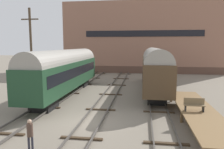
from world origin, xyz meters
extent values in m
plane|color=slate|center=(0.00, 0.00, 0.00)|extent=(200.00, 200.00, 0.00)
cube|color=#4C4742|center=(-5.71, 0.00, 0.18)|extent=(0.08, 60.00, 0.16)
cube|color=#4C4742|center=(-4.27, 0.00, 0.18)|extent=(0.08, 60.00, 0.16)
cube|color=#3D2D1E|center=(-4.99, -3.00, 0.05)|extent=(2.60, 0.24, 0.10)
cube|color=#3D2D1E|center=(-4.99, 3.00, 0.05)|extent=(2.60, 0.24, 0.10)
cube|color=#3D2D1E|center=(-4.99, 9.00, 0.05)|extent=(2.60, 0.24, 0.10)
cube|color=#3D2D1E|center=(-4.99, 15.00, 0.05)|extent=(2.60, 0.24, 0.10)
cube|color=#3D2D1E|center=(-4.99, 21.00, 0.05)|extent=(2.60, 0.24, 0.10)
cube|color=#3D2D1E|center=(-4.99, 27.00, 0.05)|extent=(2.60, 0.24, 0.10)
cube|color=#4C4742|center=(-0.72, 0.00, 0.18)|extent=(0.08, 60.00, 0.16)
cube|color=#4C4742|center=(0.72, 0.00, 0.18)|extent=(0.08, 60.00, 0.16)
cube|color=#3D2D1E|center=(0.00, -3.00, 0.05)|extent=(2.60, 0.24, 0.10)
cube|color=#3D2D1E|center=(0.00, 3.00, 0.05)|extent=(2.60, 0.24, 0.10)
cube|color=#3D2D1E|center=(0.00, 9.00, 0.05)|extent=(2.60, 0.24, 0.10)
cube|color=#3D2D1E|center=(0.00, 15.00, 0.05)|extent=(2.60, 0.24, 0.10)
cube|color=#3D2D1E|center=(0.00, 21.00, 0.05)|extent=(2.60, 0.24, 0.10)
cube|color=#3D2D1E|center=(0.00, 27.00, 0.05)|extent=(2.60, 0.24, 0.10)
cube|color=#4C4742|center=(4.27, 0.00, 0.18)|extent=(0.08, 60.00, 0.16)
cube|color=#4C4742|center=(5.71, 0.00, 0.18)|extent=(0.08, 60.00, 0.16)
cube|color=#3D2D1E|center=(4.99, -3.00, 0.05)|extent=(2.60, 0.24, 0.10)
cube|color=#3D2D1E|center=(4.99, 3.00, 0.05)|extent=(2.60, 0.24, 0.10)
cube|color=#3D2D1E|center=(4.99, 9.00, 0.05)|extent=(2.60, 0.24, 0.10)
cube|color=#3D2D1E|center=(4.99, 15.00, 0.05)|extent=(2.60, 0.24, 0.10)
cube|color=#3D2D1E|center=(4.99, 21.00, 0.05)|extent=(2.60, 0.24, 0.10)
cube|color=#3D2D1E|center=(4.99, 27.00, 0.05)|extent=(2.60, 0.24, 0.10)
cube|color=black|center=(4.99, 17.66, 0.50)|extent=(1.80, 2.40, 1.00)
cube|color=black|center=(4.99, 6.31, 0.50)|extent=(1.80, 2.40, 1.00)
cube|color=#4C3823|center=(4.99, 11.98, 2.48)|extent=(2.82, 17.47, 2.96)
cube|color=black|center=(4.99, 11.98, 2.83)|extent=(2.86, 16.07, 1.06)
cylinder|color=gray|center=(4.99, 11.98, 3.96)|extent=(2.68, 17.12, 2.68)
cube|color=black|center=(-4.99, 13.84, 0.50)|extent=(1.80, 2.40, 1.00)
cube|color=black|center=(-4.99, 2.58, 0.50)|extent=(1.80, 2.40, 1.00)
cube|color=#1E4228|center=(-4.99, 8.21, 2.41)|extent=(2.82, 17.33, 2.81)
cube|color=black|center=(-4.99, 8.21, 2.74)|extent=(2.86, 15.94, 1.01)
cylinder|color=gray|center=(-4.99, 8.21, 3.81)|extent=(2.68, 16.98, 2.68)
cube|color=brown|center=(7.56, 0.81, 0.99)|extent=(2.50, 12.34, 0.10)
cylinder|color=brown|center=(6.46, 6.83, 0.47)|extent=(0.20, 0.20, 0.94)
cylinder|color=brown|center=(8.66, 6.83, 0.47)|extent=(0.20, 0.20, 0.94)
cylinder|color=brown|center=(6.46, 0.81, 0.47)|extent=(0.20, 0.20, 0.94)
cylinder|color=brown|center=(8.66, 0.81, 0.47)|extent=(0.20, 0.20, 0.94)
cube|color=brown|center=(7.20, 0.31, 1.47)|extent=(1.40, 0.40, 0.06)
cube|color=brown|center=(7.20, 0.48, 1.72)|extent=(1.40, 0.06, 0.45)
cube|color=black|center=(6.60, 0.31, 1.24)|extent=(0.06, 0.40, 0.40)
cube|color=black|center=(7.79, 0.31, 1.24)|extent=(0.06, 0.40, 0.40)
cylinder|color=#282833|center=(-2.34, -4.87, 0.42)|extent=(0.12, 0.12, 0.84)
cylinder|color=#282833|center=(-2.14, -4.87, 0.42)|extent=(0.12, 0.12, 0.84)
cylinder|color=#4C382D|center=(-2.24, -4.87, 1.19)|extent=(0.32, 0.32, 0.70)
sphere|color=tan|center=(-2.24, -4.87, 1.66)|extent=(0.23, 0.23, 0.23)
cylinder|color=#473828|center=(-7.75, 5.91, 4.67)|extent=(0.24, 0.24, 9.33)
cube|color=#473828|center=(-7.75, 5.91, 8.21)|extent=(1.80, 0.12, 0.12)
cube|color=brown|center=(3.55, 33.94, 0.72)|extent=(32.81, 10.49, 1.44)
cube|color=#936651|center=(3.55, 33.94, 7.91)|extent=(32.81, 10.49, 12.95)
cube|color=black|center=(3.55, 28.65, 7.91)|extent=(22.97, 0.10, 1.20)
camera|label=1|loc=(3.58, -15.13, 5.61)|focal=35.00mm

